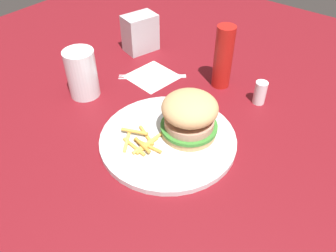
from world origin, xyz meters
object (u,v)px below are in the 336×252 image
object	(u,v)px
fries_pile	(141,142)
napkin_dispenser	(140,33)
ketchup_bottle	(224,58)
plate	(168,139)
drink_glass	(82,75)
sandwich	(190,115)
napkin	(152,76)
salt_shaker	(260,93)
fork	(152,76)

from	to	relation	value
fries_pile	napkin_dispenser	distance (m)	0.40
ketchup_bottle	napkin_dispenser	bearing A→B (deg)	-92.10
plate	drink_glass	world-z (taller)	drink_glass
sandwich	drink_glass	distance (m)	0.28
drink_glass	ketchup_bottle	size ratio (longest dim) A/B	0.74
drink_glass	ketchup_bottle	xyz separation A→B (m)	(-0.23, 0.23, 0.02)
ketchup_bottle	plate	bearing A→B (deg)	5.49
napkin	fries_pile	bearing A→B (deg)	35.83
salt_shaker	drink_glass	bearing A→B (deg)	-56.12
sandwich	napkin_dispenser	size ratio (longest dim) A/B	1.13
fork	salt_shaker	world-z (taller)	salt_shaker
napkin	napkin_dispenser	size ratio (longest dim) A/B	1.08
sandwich	napkin_dispenser	bearing A→B (deg)	-123.51
sandwich	ketchup_bottle	distance (m)	0.21
fork	ketchup_bottle	bearing A→B (deg)	116.57
fries_pile	drink_glass	xyz separation A→B (m)	(-0.05, -0.23, 0.04)
napkin	drink_glass	distance (m)	0.18
plate	ketchup_bottle	distance (m)	0.25
ketchup_bottle	napkin	bearing A→B (deg)	-63.55
fries_pile	sandwich	bearing A→B (deg)	146.96
napkin	sandwich	bearing A→B (deg)	58.54
napkin	drink_glass	world-z (taller)	drink_glass
napkin	drink_glass	bearing A→B (deg)	-26.15
napkin_dispenser	sandwich	bearing A→B (deg)	-107.58
plate	fries_pile	distance (m)	0.06
plate	fork	xyz separation A→B (m)	(-0.16, -0.18, -0.00)
napkin	fork	size ratio (longest dim) A/B	0.76
fries_pile	drink_glass	distance (m)	0.24
plate	salt_shaker	xyz separation A→B (m)	(-0.23, 0.08, 0.02)
fork	napkin_dispenser	xyz separation A→B (m)	(-0.09, -0.12, 0.05)
napkin	salt_shaker	bearing A→B (deg)	105.23
napkin	ketchup_bottle	world-z (taller)	ketchup_bottle
napkin_dispenser	fork	bearing A→B (deg)	-111.53
fries_pile	ketchup_bottle	xyz separation A→B (m)	(-0.29, 0.01, 0.06)
sandwich	fries_pile	bearing A→B (deg)	-33.04
fries_pile	fork	distance (m)	0.26
drink_glass	salt_shaker	xyz separation A→B (m)	(-0.23, 0.34, -0.03)
fries_pile	fork	xyz separation A→B (m)	(-0.21, -0.15, -0.01)
fries_pile	napkin_dispenser	size ratio (longest dim) A/B	1.00
napkin	salt_shaker	distance (m)	0.27
sandwich	ketchup_bottle	world-z (taller)	ketchup_bottle
sandwich	drink_glass	size ratio (longest dim) A/B	1.01
plate	drink_glass	size ratio (longest dim) A/B	2.42
salt_shaker	fork	bearing A→B (deg)	-74.63
sandwich	drink_glass	bearing A→B (deg)	-83.76
plate	salt_shaker	size ratio (longest dim) A/B	5.02
plate	ketchup_bottle	bearing A→B (deg)	-174.51
plate	drink_glass	bearing A→B (deg)	-91.29
fries_pile	ketchup_bottle	bearing A→B (deg)	178.70
napkin_dispenser	ketchup_bottle	distance (m)	0.28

